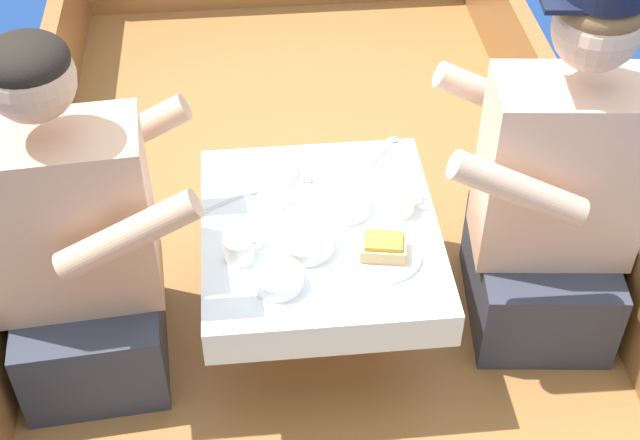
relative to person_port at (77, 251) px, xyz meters
The scene contains 19 objects.
ground_plane 0.95m from the person_port, 13.42° to the left, with size 60.00×60.00×0.00m, color navy.
boat_deck 0.83m from the person_port, 13.42° to the left, with size 1.73×3.54×0.33m, color #9E6B38.
gunwale_port 0.36m from the person_port, 148.30° to the left, with size 0.06×3.54×0.32m, color #936033.
gunwale_starboard 1.46m from the person_port, ahead, with size 0.06×3.54×0.32m, color #936033.
cockpit_table 0.61m from the person_port, ahead, with size 0.60×0.68×0.37m.
person_port is the anchor object (origin of this frame).
person_starboard 1.20m from the person_port, ahead, with size 0.55×0.48×1.05m.
plate_sandwich 0.75m from the person_port, ahead, with size 0.19×0.19×0.01m.
plate_bread 0.56m from the person_port, 30.15° to the left, with size 0.17×0.17×0.01m.
sandwich 0.75m from the person_port, ahead, with size 0.12×0.10×0.05m.
bowl_port_near 0.68m from the person_port, ahead, with size 0.13×0.13×0.04m.
bowl_starboard_near 0.50m from the person_port, 16.49° to the right, with size 0.12×0.12×0.04m.
bowl_center_far 0.56m from the person_port, ahead, with size 0.14×0.14×0.04m.
coffee_cup_port 0.40m from the person_port, ahead, with size 0.10×0.08×0.06m.
coffee_cup_starboard 0.82m from the person_port, ahead, with size 0.10×0.08×0.05m.
utensil_knife_starboard 0.52m from the person_port, 13.51° to the left, with size 0.11×0.14×0.00m.
utensil_spoon_starboard 0.62m from the person_port, 18.19° to the left, with size 0.04×0.17×0.01m.
utensil_spoon_center 0.89m from the person_port, 23.40° to the left, with size 0.12×0.14×0.01m.
utensil_spoon_port 0.44m from the person_port, 24.53° to the left, with size 0.16×0.09×0.01m.
Camera 1 is at (-0.16, -1.75, 2.25)m, focal length 50.00 mm.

